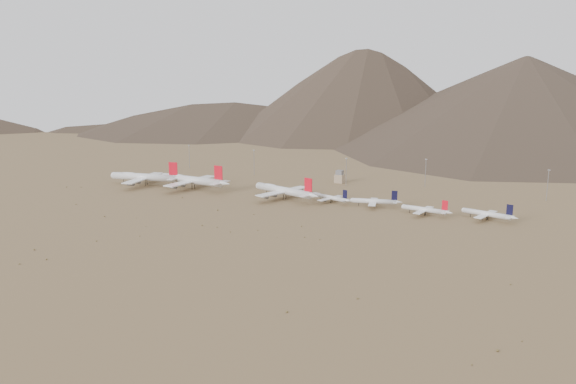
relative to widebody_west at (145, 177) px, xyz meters
The scene contains 16 objects.
ground 129.38m from the widebody_west, 12.73° to the right, with size 3000.00×3000.00×0.00m, color #92764B.
mountain_ridge 892.01m from the widebody_west, 81.78° to the left, with size 4400.00×1000.00×300.00m.
widebody_west is the anchor object (origin of this frame).
widebody_centre 48.89m from the widebody_west, ahead, with size 78.38×60.44×23.28m.
widebody_east 141.16m from the widebody_west, ahead, with size 67.82×53.79×20.77m.
narrowbody_a 181.66m from the widebody_west, ahead, with size 35.84×26.66×12.24m.
narrowbody_b 217.11m from the widebody_west, ahead, with size 39.52×29.13×13.29m.
narrowbody_c 257.95m from the widebody_west, ahead, with size 38.72×28.16×12.84m.
narrowbody_d 300.38m from the widebody_west, ahead, with size 39.78×29.38×13.42m.
control_tower 180.87m from the widebody_west, 30.41° to the left, with size 8.00×8.00×12.00m.
mast_far_west 99.30m from the widebody_west, 102.33° to the left, with size 2.00×0.60×25.70m.
mast_west 111.94m from the widebody_west, 56.04° to the left, with size 2.00×0.60×25.70m.
mast_centre 185.28m from the widebody_west, 26.05° to the left, with size 2.00×0.60×25.70m.
mast_east 256.71m from the widebody_west, 24.98° to the left, with size 2.00×0.60×25.70m.
mast_far_east 347.10m from the widebody_west, 15.71° to the left, with size 2.00×0.60×25.70m.
desert_scrub 170.91m from the widebody_west, 45.08° to the right, with size 395.40×176.36×0.88m.
Camera 1 is at (219.63, -366.64, 99.85)m, focal length 35.00 mm.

